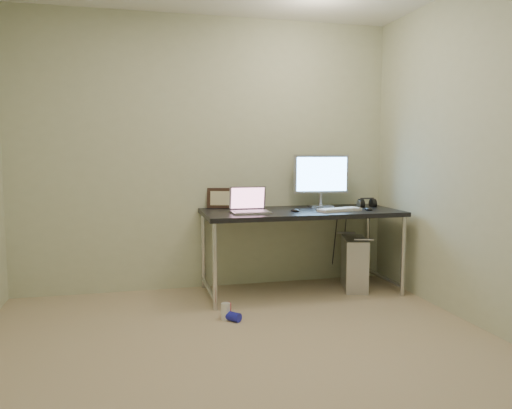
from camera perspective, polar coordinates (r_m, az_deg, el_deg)
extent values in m
plane|color=tan|center=(3.20, -0.65, -17.36)|extent=(3.50, 3.50, 0.00)
cube|color=beige|center=(4.66, -5.59, 5.73)|extent=(3.50, 0.02, 2.50)
cube|color=beige|center=(3.75, 26.50, 5.07)|extent=(0.02, 3.50, 2.50)
cube|color=black|center=(4.50, 5.12, -0.91)|extent=(1.76, 0.77, 0.04)
cylinder|color=silver|center=(4.04, -4.72, -7.11)|extent=(0.04, 0.04, 0.71)
cylinder|color=silver|center=(4.70, -6.05, -5.25)|extent=(0.04, 0.04, 0.71)
cylinder|color=silver|center=(4.60, 16.47, -5.72)|extent=(0.04, 0.04, 0.71)
cylinder|color=silver|center=(5.20, 12.65, -4.29)|extent=(0.04, 0.04, 0.71)
cylinder|color=silver|center=(4.44, -5.40, -9.59)|extent=(0.04, 0.69, 0.04)
cylinder|color=silver|center=(4.95, 14.36, -8.09)|extent=(0.04, 0.69, 0.04)
cube|color=#BBBBC0|center=(4.77, 11.17, -6.61)|extent=(0.32, 0.50, 0.48)
cylinder|color=#A7A8AE|center=(4.55, 12.24, -3.94)|extent=(0.17, 0.07, 0.02)
cylinder|color=#A7A8AE|center=(4.89, 10.29, -3.21)|extent=(0.17, 0.07, 0.02)
cylinder|color=black|center=(5.03, 9.00, -4.03)|extent=(0.01, 0.16, 0.69)
cylinder|color=black|center=(5.05, 10.03, -4.24)|extent=(0.02, 0.11, 0.71)
cylinder|color=#B21327|center=(3.92, -3.33, -12.00)|extent=(0.09, 0.09, 0.12)
cylinder|color=silver|center=(3.88, -3.48, -12.10)|extent=(0.08, 0.08, 0.13)
cylinder|color=#1C1EB1|center=(3.86, -2.71, -12.66)|extent=(0.14, 0.14, 0.07)
cube|color=#A7A8AE|center=(4.26, -0.61, -0.90)|extent=(0.33, 0.23, 0.02)
cube|color=gray|center=(4.26, -0.61, -0.76)|extent=(0.29, 0.19, 0.00)
cube|color=#9A9AA2|center=(4.37, -0.97, 0.75)|extent=(0.32, 0.05, 0.21)
cube|color=#804C60|center=(4.36, -0.94, 0.74)|extent=(0.29, 0.04, 0.18)
cube|color=#A7A8AE|center=(4.79, 7.45, -0.19)|extent=(0.23, 0.17, 0.02)
cylinder|color=#A7A8AE|center=(4.80, 7.38, 0.61)|extent=(0.03, 0.03, 0.12)
cube|color=#A7A8AE|center=(4.77, 7.46, 3.47)|extent=(0.53, 0.08, 0.37)
cube|color=#6AB1FF|center=(4.76, 7.55, 3.46)|extent=(0.48, 0.05, 0.32)
cube|color=silver|center=(4.48, 9.52, -0.59)|extent=(0.43, 0.24, 0.02)
ellipsoid|color=black|center=(4.60, 12.75, -0.42)|extent=(0.07, 0.11, 0.04)
ellipsoid|color=black|center=(4.38, 4.48, -0.61)|extent=(0.08, 0.11, 0.03)
cylinder|color=black|center=(4.83, 11.91, 0.03)|extent=(0.04, 0.10, 0.10)
cylinder|color=black|center=(4.88, 13.20, 0.06)|extent=(0.04, 0.10, 0.10)
cube|color=black|center=(4.85, 12.57, 0.69)|extent=(0.13, 0.02, 0.01)
cube|color=black|center=(4.65, -4.17, 0.73)|extent=(0.24, 0.13, 0.19)
cylinder|color=silver|center=(4.64, -0.54, 0.18)|extent=(0.01, 0.01, 0.10)
cylinder|color=silver|center=(4.64, -0.54, 0.92)|extent=(0.04, 0.03, 0.04)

